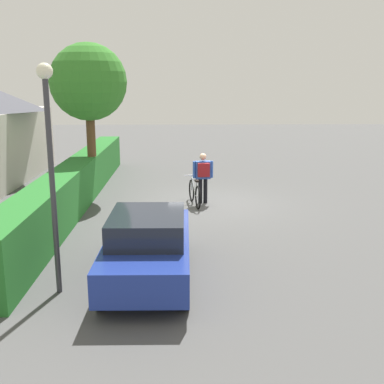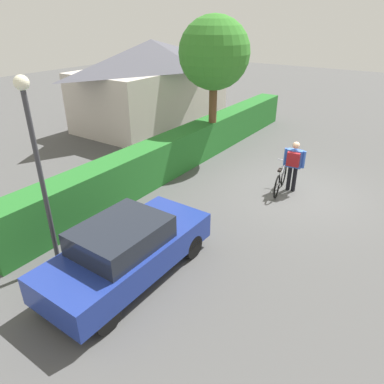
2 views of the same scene
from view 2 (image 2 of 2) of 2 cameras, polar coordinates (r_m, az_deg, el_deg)
name	(u,v)px [view 2 (image 2 of 2)]	position (r m, az deg, el deg)	size (l,w,h in m)	color
ground_plane	(294,192)	(11.92, 16.02, 0.04)	(60.00, 60.00, 0.00)	#4D4D4D
hedge_row	(187,147)	(13.39, -0.87, 7.23)	(15.20, 0.90, 1.36)	#256D28
house_distant	(153,82)	(18.88, -6.26, 17.15)	(8.31, 4.30, 4.04)	beige
parked_car_near	(127,250)	(7.68, -10.39, -9.08)	(3.96, 1.66, 1.38)	navy
bicycle	(280,180)	(11.70, 13.98, 1.93)	(1.73, 0.51, 0.89)	black
person_rider	(294,162)	(11.57, 15.97, 4.64)	(0.38, 0.66, 1.64)	black
street_lamp	(36,153)	(7.64, -23.70, 5.79)	(0.28, 0.28, 4.17)	#38383D
tree_kerbside	(214,54)	(13.65, 3.57, 21.16)	(2.58, 2.58, 5.16)	brown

